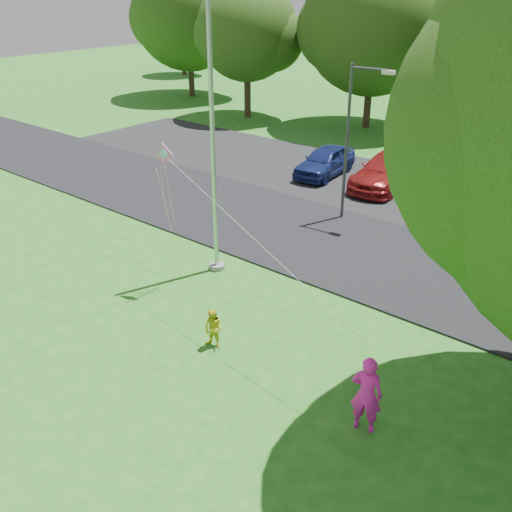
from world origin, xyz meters
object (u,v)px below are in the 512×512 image
Objects in this scene: flagpole at (213,142)px; kite at (168,172)px; woman at (366,394)px; child_yellow at (213,329)px; street_lamp at (353,130)px; trash_can at (458,220)px.

flagpole is 1.27× the size of kite.
woman is 1.65× the size of child_yellow.
street_lamp is at bearing 64.34° from kite.
kite reaches higher than trash_can.
child_yellow is (-4.41, 0.14, -0.35)m from woman.
child_yellow is (-1.94, -10.92, 0.02)m from trash_can.
woman is 0.23× the size of kite.
flagpole is 6.41m from street_lamp.
street_lamp is 5.67× the size of trash_can.
trash_can is 11.34m from woman.
flagpole is 9.28× the size of child_yellow.
kite is at bearing -91.35° from flagpole.
flagpole is 9.80m from trash_can.
street_lamp is 5.40× the size of child_yellow.
trash_can is 0.13× the size of kite.
kite is at bearing -27.74° from woman.
flagpole reaches higher than kite.
woman is at bearing -77.42° from trash_can.
child_yellow is at bearing -47.90° from flagpole.
kite reaches higher than child_yellow.
woman is at bearing -10.48° from child_yellow.
street_lamp reaches higher than child_yellow.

